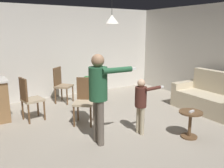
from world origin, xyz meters
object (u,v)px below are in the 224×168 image
Objects in this scene: couch_floral at (211,99)px; person_adult at (99,89)px; side_table_by_couch at (190,121)px; person_child at (141,100)px; spare_remote_on_table at (192,111)px; dining_chair_near_wall at (61,84)px; dining_chair_centre_back at (84,99)px; dining_chair_by_counter at (29,97)px; potted_plant_corner at (87,86)px.

couch_floral is 3.26m from person_adult.
side_table_by_couch is 0.47× the size of person_child.
couch_floral reaches higher than spare_remote_on_table.
person_adult reaches higher than dining_chair_near_wall.
dining_chair_near_wall is at bearing 110.45° from side_table_by_couch.
dining_chair_near_wall is at bearing -56.04° from dining_chair_centre_back.
dining_chair_by_counter is 1.45m from dining_chair_near_wall.
dining_chair_near_wall is at bearing 47.86° from couch_floral.
spare_remote_on_table is (0.66, -0.66, -0.15)m from person_child.
potted_plant_corner is at bearing 98.42° from spare_remote_on_table.
side_table_by_couch is 0.22m from spare_remote_on_table.
spare_remote_on_table is (-0.03, -0.04, 0.21)m from side_table_by_couch.
dining_chair_by_counter and dining_chair_centre_back have the same top height.
side_table_by_couch is 0.74× the size of potted_plant_corner.
dining_chair_near_wall is at bearing 171.95° from potted_plant_corner.
dining_chair_centre_back is (-1.38, 1.73, 0.22)m from side_table_by_couch.
dining_chair_centre_back is at bearing -117.92° from potted_plant_corner.
person_adult is 2.79m from dining_chair_near_wall.
potted_plant_corner is (1.05, 2.63, -0.62)m from person_adult.
couch_floral and dining_chair_by_counter have the same top height.
dining_chair_centre_back is at bearing 128.58° from side_table_by_couch.
person_adult reaches higher than potted_plant_corner.
side_table_by_couch is 4.00× the size of spare_remote_on_table.
spare_remote_on_table is at bearing -126.57° from side_table_by_couch.
dining_chair_near_wall is 3.70m from spare_remote_on_table.
side_table_by_couch is 0.52× the size of dining_chair_near_wall.
dining_chair_by_counter reaches higher than spare_remote_on_table.
person_child reaches higher than dining_chair_by_counter.
person_adult is at bearing 15.58° from dining_chair_by_counter.
spare_remote_on_table is (2.35, -2.52, -0.01)m from dining_chair_by_counter.
dining_chair_by_counter is 1.00× the size of dining_chair_near_wall.
person_adult reaches higher than side_table_by_couch.
person_child reaches higher than dining_chair_near_wall.
person_adult is 0.94m from person_child.
person_child is at bearing 137.78° from side_table_by_couch.
person_adult is at bearing 155.91° from side_table_by_couch.
couch_floral is 13.95× the size of spare_remote_on_table.
person_child is at bearing 33.55° from dining_chair_by_counter.
potted_plant_corner is (-2.15, 2.61, 0.06)m from couch_floral.
potted_plant_corner is 3.41m from spare_remote_on_table.
dining_chair_centre_back is at bearing 45.33° from dining_chair_near_wall.
couch_floral is 1.81× the size of dining_chair_near_wall.
person_adult is at bearing -111.68° from potted_plant_corner.
spare_remote_on_table is at bearing -81.58° from potted_plant_corner.
couch_floral is at bearing -161.34° from dining_chair_centre_back.
person_child is at bearing 134.81° from spare_remote_on_table.
dining_chair_by_counter reaches higher than potted_plant_corner.
person_child reaches higher than couch_floral.
dining_chair_near_wall is 0.78m from potted_plant_corner.
person_child is 2.88m from dining_chair_near_wall.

